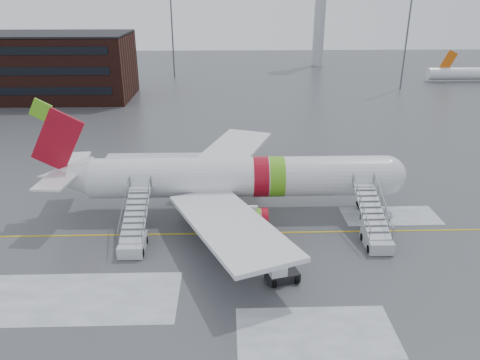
{
  "coord_description": "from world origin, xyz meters",
  "views": [
    {
      "loc": [
        4.5,
        -37.4,
        20.08
      ],
      "look_at": [
        5.68,
        1.66,
        4.0
      ],
      "focal_mm": 35.0,
      "sensor_mm": 36.0,
      "label": 1
    }
  ],
  "objects_px": {
    "airstair_fwd": "(375,231)",
    "airstair_aft": "(134,234)",
    "airliner": "(229,178)",
    "pushback_tug": "(280,274)"
  },
  "relations": [
    {
      "from": "airstair_fwd",
      "to": "airstair_aft",
      "type": "height_order",
      "value": "same"
    },
    {
      "from": "airliner",
      "to": "airstair_fwd",
      "type": "relative_size",
      "value": 4.55
    },
    {
      "from": "airliner",
      "to": "airstair_aft",
      "type": "height_order",
      "value": "airliner"
    },
    {
      "from": "airliner",
      "to": "pushback_tug",
      "type": "xyz_separation_m",
      "value": [
        3.62,
        -12.0,
        -2.8
      ]
    },
    {
      "from": "airliner",
      "to": "airstair_fwd",
      "type": "xyz_separation_m",
      "value": [
        12.22,
        -6.54,
        -2.35
      ]
    },
    {
      "from": "airstair_fwd",
      "to": "airstair_aft",
      "type": "bearing_deg",
      "value": 180.0
    },
    {
      "from": "airstair_fwd",
      "to": "pushback_tug",
      "type": "height_order",
      "value": "airstair_fwd"
    },
    {
      "from": "airliner",
      "to": "airstair_fwd",
      "type": "distance_m",
      "value": 14.06
    },
    {
      "from": "airliner",
      "to": "pushback_tug",
      "type": "distance_m",
      "value": 12.85
    },
    {
      "from": "pushback_tug",
      "to": "airstair_fwd",
      "type": "bearing_deg",
      "value": 32.44
    }
  ]
}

